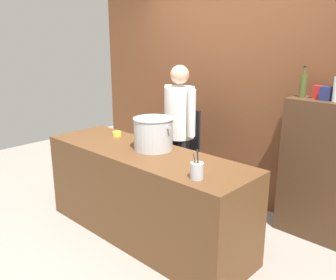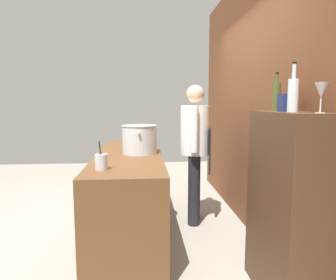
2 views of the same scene
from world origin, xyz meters
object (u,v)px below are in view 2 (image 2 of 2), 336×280
at_px(butter_jar, 144,143).
at_px(wine_glass_wide, 321,91).
at_px(chef, 195,144).
at_px(spice_tin_navy, 286,103).
at_px(stockpot_large, 139,139).
at_px(spice_tin_red, 289,103).
at_px(wine_bottle_olive, 276,96).
at_px(utensil_crock, 101,162).
at_px(wine_bottle_clear, 293,94).

bearing_deg(butter_jar, wine_glass_wide, 26.74).
bearing_deg(chef, spice_tin_navy, -152.44).
bearing_deg(stockpot_large, spice_tin_red, 46.14).
bearing_deg(butter_jar, wine_bottle_olive, 33.06).
height_order(chef, spice_tin_navy, chef).
distance_m(stockpot_large, spice_tin_navy, 1.64).
relative_size(wine_bottle_olive, spice_tin_red, 2.48).
xyz_separation_m(chef, spice_tin_navy, (1.44, 0.40, 0.49)).
height_order(stockpot_large, butter_jar, stockpot_large).
bearing_deg(wine_bottle_olive, spice_tin_navy, -7.44).
bearing_deg(spice_tin_navy, wine_bottle_olive, 172.56).
height_order(butter_jar, wine_glass_wide, wine_glass_wide).
relative_size(chef, utensil_crock, 6.89).
relative_size(wine_bottle_olive, wine_glass_wide, 1.60).
bearing_deg(chef, wine_glass_wide, -152.96).
xyz_separation_m(wine_bottle_clear, spice_tin_red, (-0.20, 0.07, -0.06)).
height_order(chef, wine_bottle_clear, wine_bottle_clear).
height_order(wine_bottle_olive, spice_tin_navy, wine_bottle_olive).
bearing_deg(utensil_crock, chef, 137.04).
distance_m(chef, wine_bottle_olive, 1.39).
relative_size(stockpot_large, wine_bottle_olive, 1.49).
relative_size(wine_glass_wide, spice_tin_navy, 1.47).
height_order(utensil_crock, wine_bottle_olive, wine_bottle_olive).
distance_m(butter_jar, spice_tin_navy, 2.15).
height_order(wine_glass_wide, spice_tin_navy, wine_glass_wide).
bearing_deg(spice_tin_navy, wine_glass_wide, 12.66).
bearing_deg(chef, wine_bottle_olive, -148.33).
xyz_separation_m(butter_jar, spice_tin_red, (1.72, 1.08, 0.52)).
bearing_deg(wine_bottle_clear, spice_tin_red, 160.34).
height_order(chef, stockpot_large, chef).
distance_m(butter_jar, wine_glass_wide, 2.46).
height_order(wine_bottle_olive, wine_bottle_clear, wine_bottle_clear).
distance_m(stockpot_large, wine_bottle_clear, 1.73).
bearing_deg(wine_bottle_clear, utensil_crock, -110.00).
xyz_separation_m(butter_jar, wine_bottle_clear, (1.92, 1.01, 0.58)).
bearing_deg(utensil_crock, wine_bottle_clear, 70.00).
xyz_separation_m(spice_tin_red, spice_tin_navy, (0.10, -0.07, 0.00)).
distance_m(chef, wine_bottle_clear, 1.68).
bearing_deg(stockpot_large, wine_bottle_clear, 39.54).
xyz_separation_m(butter_jar, spice_tin_navy, (1.82, 1.00, 0.53)).
bearing_deg(wine_bottle_olive, chef, -160.28).
xyz_separation_m(utensil_crock, wine_bottle_olive, (0.17, 1.40, 0.54)).
xyz_separation_m(utensil_crock, wine_glass_wide, (0.71, 1.44, 0.55)).
relative_size(butter_jar, wine_glass_wide, 0.53).
bearing_deg(wine_bottle_clear, butter_jar, -152.36).
xyz_separation_m(utensil_crock, spice_tin_navy, (0.40, 1.37, 0.48)).
height_order(wine_bottle_olive, wine_glass_wide, wine_bottle_olive).
xyz_separation_m(wine_bottle_olive, wine_bottle_clear, (0.33, -0.03, 0.01)).
relative_size(chef, butter_jar, 16.79).
bearing_deg(spice_tin_navy, chef, -164.38).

